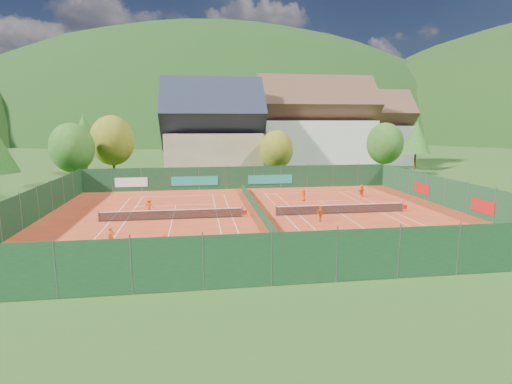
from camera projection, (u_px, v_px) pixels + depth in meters
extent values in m
plane|color=#254A17|center=(259.00, 217.00, 37.44)|extent=(600.00, 600.00, 0.00)
cube|color=#BB391B|center=(259.00, 217.00, 37.44)|extent=(40.00, 32.00, 0.01)
cube|color=white|center=(178.00, 196.00, 47.86)|extent=(10.97, 0.06, 0.00)
cube|color=white|center=(161.00, 265.00, 24.70)|extent=(10.97, 0.06, 0.00)
cube|color=white|center=(110.00, 222.00, 35.49)|extent=(0.06, 23.77, 0.00)
cube|color=white|center=(232.00, 217.00, 37.08)|extent=(0.06, 23.77, 0.00)
cube|color=white|center=(126.00, 221.00, 35.69)|extent=(0.06, 23.77, 0.00)
cube|color=white|center=(218.00, 218.00, 36.88)|extent=(0.06, 23.77, 0.00)
cube|color=white|center=(176.00, 205.00, 42.52)|extent=(8.23, 0.06, 0.00)
cube|color=white|center=(167.00, 240.00, 30.05)|extent=(8.23, 0.06, 0.00)
cube|color=white|center=(172.00, 219.00, 36.28)|extent=(0.06, 12.80, 0.00)
cube|color=white|center=(307.00, 193.00, 50.17)|extent=(10.97, 0.06, 0.00)
cube|color=white|center=(403.00, 253.00, 27.02)|extent=(10.97, 0.06, 0.00)
cube|color=white|center=(285.00, 216.00, 37.80)|extent=(0.06, 23.77, 0.00)
cube|color=white|center=(394.00, 212.00, 39.39)|extent=(0.06, 23.77, 0.00)
cube|color=white|center=(299.00, 215.00, 38.00)|extent=(0.06, 23.77, 0.00)
cube|color=white|center=(381.00, 212.00, 39.19)|extent=(0.06, 23.77, 0.00)
cube|color=white|center=(321.00, 201.00, 44.83)|extent=(8.23, 0.06, 0.00)
cube|color=white|center=(369.00, 231.00, 32.36)|extent=(8.23, 0.06, 0.00)
cube|color=white|center=(341.00, 214.00, 38.60)|extent=(0.06, 12.80, 0.00)
cylinder|color=#59595B|center=(98.00, 217.00, 35.27)|extent=(0.10, 0.10, 1.02)
cylinder|color=#59595B|center=(242.00, 212.00, 37.12)|extent=(0.10, 0.10, 1.02)
cube|color=black|center=(172.00, 215.00, 36.21)|extent=(12.80, 0.02, 0.86)
cube|color=white|center=(172.00, 210.00, 36.13)|extent=(12.80, 0.04, 0.06)
cube|color=red|center=(245.00, 212.00, 37.17)|extent=(0.40, 0.04, 0.40)
cylinder|color=#59595B|center=(276.00, 211.00, 37.58)|extent=(0.10, 0.10, 1.02)
cylinder|color=#59595B|center=(403.00, 207.00, 39.43)|extent=(0.10, 0.10, 1.02)
cube|color=black|center=(341.00, 209.00, 38.52)|extent=(12.80, 0.02, 0.86)
cube|color=white|center=(341.00, 205.00, 38.44)|extent=(12.80, 0.04, 0.06)
cube|color=red|center=(405.00, 207.00, 39.48)|extent=(0.40, 0.04, 0.40)
cube|color=#14371D|center=(259.00, 211.00, 37.35)|extent=(0.03, 28.80, 1.00)
cube|color=#13361D|center=(240.00, 178.00, 52.77)|extent=(40.00, 0.04, 3.00)
cube|color=teal|center=(195.00, 181.00, 51.90)|extent=(6.00, 0.03, 1.20)
cube|color=teal|center=(270.00, 179.00, 53.34)|extent=(6.00, 0.03, 1.20)
cube|color=silver|center=(131.00, 182.00, 50.74)|extent=(4.00, 0.03, 1.20)
cube|color=#14391C|center=(305.00, 258.00, 21.59)|extent=(40.00, 0.04, 3.00)
cube|color=#12331A|center=(30.00, 208.00, 34.29)|extent=(0.04, 32.00, 3.00)
cube|color=#163C21|center=(456.00, 195.00, 40.07)|extent=(0.04, 32.00, 3.00)
cube|color=#B21414|center=(483.00, 206.00, 36.22)|extent=(0.03, 3.00, 1.20)
cube|color=#B21414|center=(422.00, 189.00, 45.96)|extent=(0.03, 3.00, 1.20)
cube|color=#C7AF8C|center=(213.00, 154.00, 65.63)|extent=(15.00, 12.00, 7.00)
cube|color=#1E2333|center=(212.00, 114.00, 64.51)|extent=(16.20, 12.00, 12.00)
cube|color=silver|center=(314.00, 145.00, 74.05)|extent=(20.00, 11.00, 9.00)
cube|color=brown|center=(315.00, 105.00, 72.80)|extent=(21.60, 11.00, 11.00)
cube|color=silver|center=(368.00, 145.00, 83.96)|extent=(16.00, 10.00, 8.00)
cube|color=brown|center=(369.00, 114.00, 82.83)|extent=(17.28, 10.00, 10.00)
cylinder|color=#452B18|center=(74.00, 178.00, 53.50)|extent=(0.36, 0.36, 2.80)
ellipsoid|color=#285E1A|center=(72.00, 148.00, 52.81)|extent=(5.72, 5.72, 6.58)
cylinder|color=#4B331A|center=(114.00, 171.00, 59.90)|extent=(0.36, 0.36, 3.15)
ellipsoid|color=olive|center=(112.00, 140.00, 59.12)|extent=(6.44, 6.44, 7.40)
cylinder|color=#4D2E1B|center=(86.00, 164.00, 66.80)|extent=(0.36, 0.36, 3.50)
cone|color=#245F1B|center=(84.00, 134.00, 65.93)|extent=(5.60, 5.60, 6.50)
cylinder|color=#492C1A|center=(276.00, 173.00, 59.53)|extent=(0.36, 0.36, 2.45)
ellipsoid|color=olive|center=(276.00, 150.00, 58.93)|extent=(5.01, 5.01, 5.76)
cylinder|color=#4D2F1B|center=(384.00, 169.00, 64.05)|extent=(0.36, 0.36, 2.80)
ellipsoid|color=#295919|center=(385.00, 143.00, 63.36)|extent=(5.72, 5.72, 6.58)
cylinder|color=#473019|center=(415.00, 162.00, 73.26)|extent=(0.36, 0.36, 3.15)
cone|color=#27601B|center=(417.00, 137.00, 72.48)|extent=(5.04, 5.04, 5.85)
cylinder|color=#432D18|center=(356.00, 158.00, 79.87)|extent=(0.36, 0.36, 3.50)
ellipsoid|color=olive|center=(358.00, 132.00, 79.00)|extent=(7.15, 7.15, 8.22)
ellipsoid|color=black|center=(216.00, 183.00, 338.49)|extent=(440.00, 440.00, 242.00)
cylinder|color=slate|center=(456.00, 244.00, 27.61)|extent=(0.02, 0.02, 0.80)
cylinder|color=slate|center=(460.00, 244.00, 27.65)|extent=(0.02, 0.02, 0.80)
cylinder|color=slate|center=(454.00, 243.00, 27.90)|extent=(0.02, 0.02, 0.80)
cylinder|color=slate|center=(457.00, 243.00, 27.95)|extent=(0.02, 0.02, 0.80)
cube|color=slate|center=(457.00, 242.00, 27.75)|extent=(0.34, 0.34, 0.30)
ellipsoid|color=#CCD833|center=(457.00, 241.00, 27.75)|extent=(0.28, 0.28, 0.16)
sphere|color=#CCD833|center=(183.00, 229.00, 32.96)|extent=(0.07, 0.07, 0.07)
sphere|color=#CCD833|center=(344.00, 243.00, 29.26)|extent=(0.07, 0.07, 0.07)
imported|color=#D54E12|center=(111.00, 237.00, 28.13)|extent=(0.64, 0.61, 1.47)
imported|color=#FF5716|center=(166.00, 246.00, 26.16)|extent=(0.87, 0.77, 1.51)
imported|color=#D75113|center=(149.00, 206.00, 38.42)|extent=(0.99, 0.58, 1.52)
imported|color=orange|center=(320.00, 214.00, 35.34)|extent=(0.91, 0.79, 1.47)
imported|color=#D14B12|center=(303.00, 195.00, 44.57)|extent=(0.82, 0.75, 1.41)
imported|color=#FE5316|center=(362.00, 191.00, 46.86)|extent=(1.41, 1.17, 1.52)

